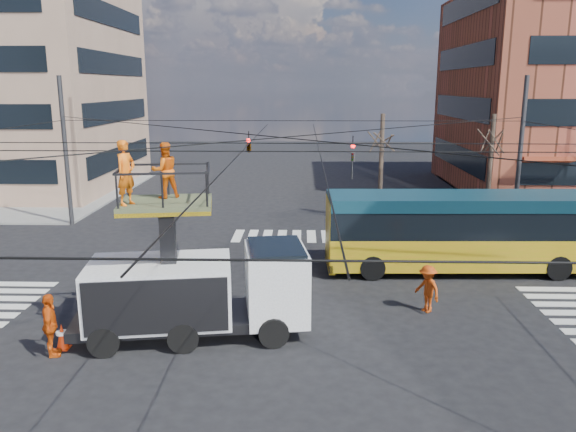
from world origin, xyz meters
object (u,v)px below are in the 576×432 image
(traffic_cone, at_px, (62,336))
(flagger, at_px, (427,289))
(city_bus, at_px, (465,230))
(utility_truck, at_px, (197,272))
(worker_ground, at_px, (50,325))

(traffic_cone, height_order, flagger, flagger)
(flagger, bearing_deg, city_bus, 120.24)
(utility_truck, distance_m, traffic_cone, 4.26)
(worker_ground, xyz_separation_m, flagger, (11.27, 3.52, -0.11))
(traffic_cone, xyz_separation_m, worker_ground, (-0.10, -0.45, 0.54))
(traffic_cone, relative_size, worker_ground, 0.42)
(flagger, bearing_deg, worker_ground, -103.76)
(worker_ground, bearing_deg, flagger, -92.01)
(city_bus, bearing_deg, traffic_cone, -152.66)
(utility_truck, bearing_deg, flagger, 6.24)
(traffic_cone, distance_m, worker_ground, 0.71)
(city_bus, height_order, flagger, city_bus)
(utility_truck, relative_size, worker_ground, 3.95)
(utility_truck, height_order, flagger, utility_truck)
(city_bus, distance_m, traffic_cone, 15.59)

